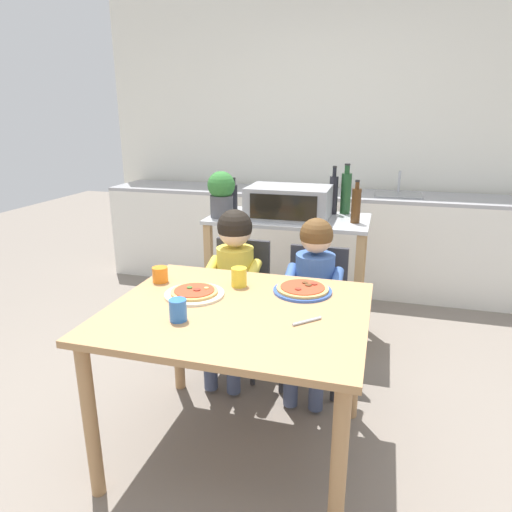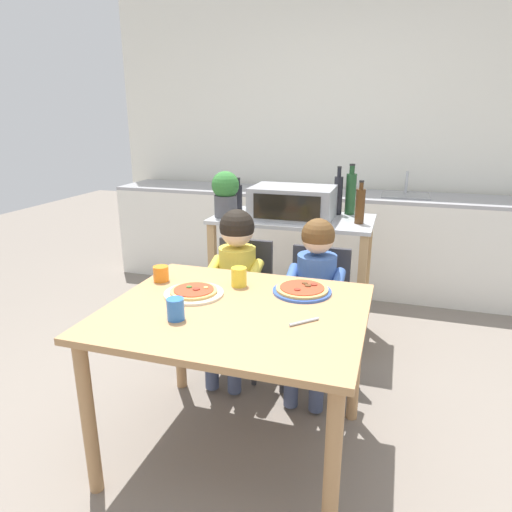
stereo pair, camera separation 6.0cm
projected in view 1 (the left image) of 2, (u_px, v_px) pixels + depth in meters
The scene contains 21 objects.
ground_plane at pixel (287, 344), 3.24m from camera, with size 11.06×11.06×0.00m, color slate.
back_wall_tiled at pixel (327, 137), 4.42m from camera, with size 4.45×0.12×2.70m.
kitchen_counter at pixel (317, 238), 4.31m from camera, with size 4.01×0.60×1.08m.
kitchen_island_cart at pixel (288, 257), 3.25m from camera, with size 1.10×0.57×0.88m.
toaster_oven at pixel (289, 202), 3.11m from camera, with size 0.55×0.39×0.22m.
bottle_squat_spirits at pixel (234, 196), 3.39m from camera, with size 0.06×0.06×0.24m.
bottle_slim_sauce at pixel (333, 194), 3.23m from camera, with size 0.06×0.06×0.34m.
bottle_clear_vinegar at pixel (356, 205), 2.97m from camera, with size 0.06×0.06×0.28m.
bottle_tall_green_wine at pixel (346, 192), 3.24m from camera, with size 0.07×0.07×0.36m.
potted_herb_plant at pixel (221, 193), 3.12m from camera, with size 0.19×0.19×0.32m.
dining_table at pixel (238, 330), 2.03m from camera, with size 1.13×0.95×0.75m.
dining_chair_left at pixel (239, 296), 2.84m from camera, with size 0.36×0.36×0.81m.
dining_chair_right at pixel (315, 306), 2.69m from camera, with size 0.36×0.36×0.81m.
child_in_yellow_shirt at pixel (232, 272), 2.67m from camera, with size 0.32×0.42×1.02m.
child_in_blue_striped_shirt at pixel (313, 287), 2.53m from camera, with size 0.32×0.42×1.00m.
pizza_plate_cream at pixel (194, 293), 2.14m from camera, with size 0.28×0.28×0.03m.
pizza_plate_blue_rimmed at pixel (303, 289), 2.18m from camera, with size 0.28×0.28×0.03m.
drinking_cup_yellow at pixel (239, 277), 2.25m from camera, with size 0.08×0.08×0.09m, color yellow.
drinking_cup_blue at pixel (178, 310), 1.87m from camera, with size 0.07×0.07×0.09m, color blue.
drinking_cup_orange at pixel (160, 275), 2.30m from camera, with size 0.08×0.08×0.08m, color orange.
serving_spoon at pixel (307, 321), 1.86m from camera, with size 0.01×0.01×0.14m, color #B7BABF.
Camera 1 is at (0.58, -1.75, 1.56)m, focal length 32.00 mm.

